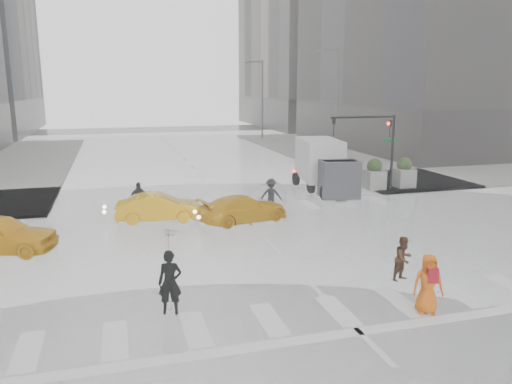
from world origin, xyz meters
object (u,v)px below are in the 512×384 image
object	(u,v)px
traffic_signal_pole	(378,137)
pedestrian_orange	(428,284)
taxi_mid	(159,207)
box_truck	(324,164)
pedestrian_brown	(404,259)

from	to	relation	value
traffic_signal_pole	pedestrian_orange	size ratio (longest dim) A/B	2.67
taxi_mid	box_truck	world-z (taller)	box_truck
pedestrian_orange	box_truck	xyz separation A→B (m)	(3.80, 15.77, 0.76)
pedestrian_brown	pedestrian_orange	xyz separation A→B (m)	(-0.66, -2.24, 0.12)
pedestrian_orange	box_truck	bearing A→B (deg)	95.72
pedestrian_brown	box_truck	distance (m)	13.92
pedestrian_brown	pedestrian_orange	bearing A→B (deg)	-125.16
taxi_mid	box_truck	bearing A→B (deg)	-61.53
pedestrian_brown	box_truck	xyz separation A→B (m)	(3.14, 13.53, 0.88)
traffic_signal_pole	taxi_mid	world-z (taller)	traffic_signal_pole
pedestrian_orange	box_truck	world-z (taller)	box_truck
traffic_signal_pole	pedestrian_brown	bearing A→B (deg)	-115.66
taxi_mid	box_truck	xyz separation A→B (m)	(10.01, 4.04, 0.97)
traffic_signal_pole	pedestrian_orange	xyz separation A→B (m)	(-6.69, -14.81, -2.37)
traffic_signal_pole	box_truck	size ratio (longest dim) A/B	0.79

